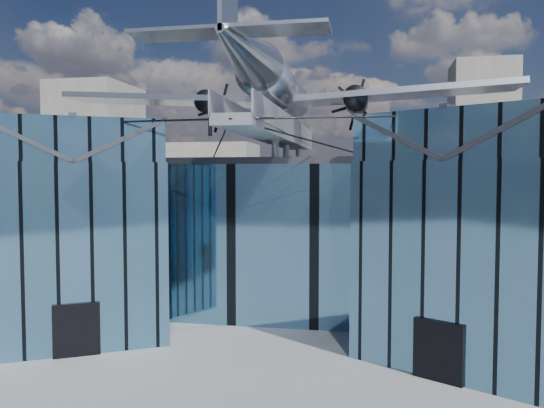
# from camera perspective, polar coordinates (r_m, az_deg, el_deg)

# --- Properties ---
(ground_plane) EXTENTS (120.00, 120.00, 0.00)m
(ground_plane) POSITION_cam_1_polar(r_m,az_deg,el_deg) (29.64, -0.74, -14.25)
(ground_plane) COLOR gray
(museum) EXTENTS (32.88, 24.50, 17.60)m
(museum) POSITION_cam_1_polar(r_m,az_deg,el_deg) (34.18, 1.19, -2.45)
(museum) COLOR teal
(museum) RESTS_ON ground
(bg_towers) EXTENTS (77.00, 24.50, 26.00)m
(bg_towers) POSITION_cam_1_polar(r_m,az_deg,el_deg) (78.35, 7.66, 3.88)
(bg_towers) COLOR gray
(bg_towers) RESTS_ON ground
(tree_side_w) EXTENTS (4.06, 4.06, 5.44)m
(tree_side_w) POSITION_cam_1_polar(r_m,az_deg,el_deg) (48.93, -25.65, -3.28)
(tree_side_w) COLOR #301F13
(tree_side_w) RESTS_ON ground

